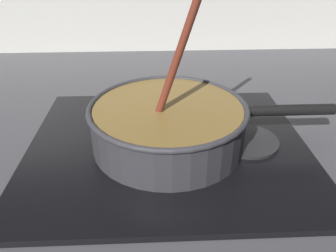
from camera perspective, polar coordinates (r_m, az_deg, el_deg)
ground at (r=0.61m, az=-9.12°, el=-11.88°), size 2.40×1.60×0.04m
hob_plate at (r=0.69m, az=0.00°, el=-3.44°), size 0.56×0.48×0.01m
burner_ring at (r=0.68m, az=-0.00°, el=-2.73°), size 0.19×0.19×0.01m
spare_burner at (r=0.71m, az=13.22°, el=-2.40°), size 0.13×0.13×0.01m
cooking_pan at (r=0.66m, az=0.13°, el=0.40°), size 0.48×0.31×0.32m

